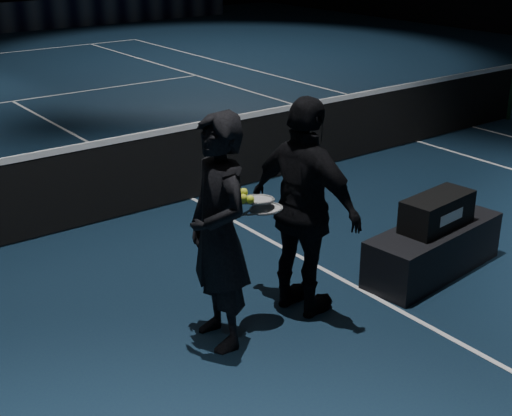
{
  "coord_description": "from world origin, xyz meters",
  "views": [
    {
      "loc": [
        -4.26,
        -6.99,
        3.15
      ],
      "look_at": [
        -1.15,
        -2.85,
        1.07
      ],
      "focal_mm": 50.0,
      "sensor_mm": 36.0,
      "label": 1
    }
  ],
  "objects_px": {
    "player_a": "(219,233)",
    "racket_upper": "(258,199)",
    "player_bench": "(433,249)",
    "racket_lower": "(266,209)",
    "tennis_balls": "(246,197)",
    "player_b": "(305,209)",
    "racket_bag": "(437,212)"
  },
  "relations": [
    {
      "from": "racket_bag",
      "to": "player_a",
      "type": "distance_m",
      "value": 2.35
    },
    {
      "from": "racket_lower",
      "to": "tennis_balls",
      "type": "relative_size",
      "value": 5.67
    },
    {
      "from": "racket_upper",
      "to": "player_b",
      "type": "bearing_deg",
      "value": -9.08
    },
    {
      "from": "player_bench",
      "to": "racket_lower",
      "type": "distance_m",
      "value": 2.04
    },
    {
      "from": "racket_lower",
      "to": "tennis_balls",
      "type": "height_order",
      "value": "tennis_balls"
    },
    {
      "from": "racket_bag",
      "to": "player_a",
      "type": "relative_size",
      "value": 0.42
    },
    {
      "from": "player_bench",
      "to": "racket_upper",
      "type": "xyz_separation_m",
      "value": [
        -1.92,
        0.25,
        0.88
      ]
    },
    {
      "from": "player_a",
      "to": "player_b",
      "type": "height_order",
      "value": "same"
    },
    {
      "from": "player_bench",
      "to": "racket_upper",
      "type": "distance_m",
      "value": 2.13
    },
    {
      "from": "player_bench",
      "to": "tennis_balls",
      "type": "relative_size",
      "value": 13.09
    },
    {
      "from": "racket_bag",
      "to": "player_a",
      "type": "bearing_deg",
      "value": 168.29
    },
    {
      "from": "player_b",
      "to": "racket_lower",
      "type": "bearing_deg",
      "value": 78.37
    },
    {
      "from": "racket_bag",
      "to": "player_bench",
      "type": "bearing_deg",
      "value": 0.0
    },
    {
      "from": "player_a",
      "to": "racket_lower",
      "type": "xyz_separation_m",
      "value": [
        0.45,
        -0.01,
        0.09
      ]
    },
    {
      "from": "tennis_balls",
      "to": "racket_lower",
      "type": "bearing_deg",
      "value": -2.61
    },
    {
      "from": "player_a",
      "to": "racket_lower",
      "type": "bearing_deg",
      "value": 96.0
    },
    {
      "from": "racket_upper",
      "to": "racket_bag",
      "type": "bearing_deg",
      "value": -10.28
    },
    {
      "from": "player_bench",
      "to": "racket_lower",
      "type": "xyz_separation_m",
      "value": [
        -1.87,
        0.21,
        0.8
      ]
    },
    {
      "from": "tennis_balls",
      "to": "player_bench",
      "type": "bearing_deg",
      "value": -6.02
    },
    {
      "from": "racket_lower",
      "to": "racket_upper",
      "type": "relative_size",
      "value": 1.0
    },
    {
      "from": "player_a",
      "to": "racket_upper",
      "type": "distance_m",
      "value": 0.44
    },
    {
      "from": "player_a",
      "to": "racket_upper",
      "type": "relative_size",
      "value": 2.78
    },
    {
      "from": "player_b",
      "to": "tennis_balls",
      "type": "bearing_deg",
      "value": 77.89
    },
    {
      "from": "racket_bag",
      "to": "racket_upper",
      "type": "relative_size",
      "value": 1.15
    },
    {
      "from": "player_a",
      "to": "player_b",
      "type": "xyz_separation_m",
      "value": [
        0.85,
        -0.02,
        0.0
      ]
    },
    {
      "from": "racket_lower",
      "to": "racket_bag",
      "type": "bearing_deg",
      "value": -5.24
    },
    {
      "from": "player_bench",
      "to": "racket_lower",
      "type": "relative_size",
      "value": 2.31
    },
    {
      "from": "racket_bag",
      "to": "racket_lower",
      "type": "bearing_deg",
      "value": 167.28
    },
    {
      "from": "player_bench",
      "to": "tennis_balls",
      "type": "height_order",
      "value": "tennis_balls"
    },
    {
      "from": "player_bench",
      "to": "racket_bag",
      "type": "relative_size",
      "value": 2.0
    },
    {
      "from": "player_bench",
      "to": "player_a",
      "type": "bearing_deg",
      "value": 168.29
    },
    {
      "from": "player_bench",
      "to": "tennis_balls",
      "type": "distance_m",
      "value": 2.28
    }
  ]
}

